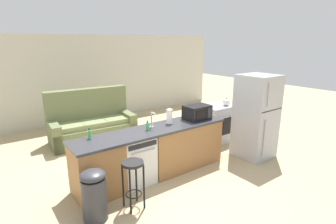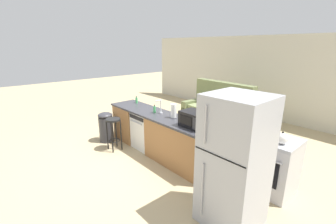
{
  "view_description": "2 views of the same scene",
  "coord_description": "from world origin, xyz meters",
  "px_view_note": "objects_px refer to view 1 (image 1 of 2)",
  "views": [
    {
      "loc": [
        -2.25,
        -3.71,
        2.4
      ],
      "look_at": [
        0.63,
        0.22,
        1.08
      ],
      "focal_mm": 28.0,
      "sensor_mm": 36.0,
      "label": 1
    },
    {
      "loc": [
        3.69,
        -2.85,
        2.3
      ],
      "look_at": [
        0.2,
        0.23,
        0.91
      ],
      "focal_mm": 24.0,
      "sensor_mm": 36.0,
      "label": 2
    }
  ],
  "objects_px": {
    "dishwasher": "(135,159)",
    "couch": "(92,124)",
    "bar_stool": "(133,175)",
    "microwave": "(197,112)",
    "stove_range": "(216,123)",
    "kettle": "(226,102)",
    "trash_bin": "(94,195)",
    "refrigerator": "(256,117)",
    "paper_towel_roll": "(169,117)",
    "soap_bottle": "(148,126)",
    "dish_soap_bottle": "(89,135)"
  },
  "relations": [
    {
      "from": "dishwasher",
      "to": "soap_bottle",
      "type": "relative_size",
      "value": 4.77
    },
    {
      "from": "dishwasher",
      "to": "couch",
      "type": "distance_m",
      "value": 2.46
    },
    {
      "from": "microwave",
      "to": "trash_bin",
      "type": "height_order",
      "value": "microwave"
    },
    {
      "from": "stove_range",
      "to": "dish_soap_bottle",
      "type": "xyz_separation_m",
      "value": [
        -3.29,
        -0.36,
        0.52
      ]
    },
    {
      "from": "kettle",
      "to": "trash_bin",
      "type": "bearing_deg",
      "value": -165.11
    },
    {
      "from": "microwave",
      "to": "couch",
      "type": "height_order",
      "value": "couch"
    },
    {
      "from": "couch",
      "to": "microwave",
      "type": "bearing_deg",
      "value": -62.34
    },
    {
      "from": "microwave",
      "to": "bar_stool",
      "type": "relative_size",
      "value": 0.68
    },
    {
      "from": "refrigerator",
      "to": "trash_bin",
      "type": "xyz_separation_m",
      "value": [
        -3.55,
        -0.02,
        -0.5
      ]
    },
    {
      "from": "bar_stool",
      "to": "soap_bottle",
      "type": "bearing_deg",
      "value": 44.37
    },
    {
      "from": "couch",
      "to": "dishwasher",
      "type": "bearing_deg",
      "value": -93.4
    },
    {
      "from": "paper_towel_roll",
      "to": "bar_stool",
      "type": "xyz_separation_m",
      "value": [
        -1.19,
        -0.72,
        -0.5
      ]
    },
    {
      "from": "stove_range",
      "to": "refrigerator",
      "type": "relative_size",
      "value": 0.51
    },
    {
      "from": "microwave",
      "to": "couch",
      "type": "xyz_separation_m",
      "value": [
        -1.29,
        2.46,
        -0.65
      ]
    },
    {
      "from": "microwave",
      "to": "stove_range",
      "type": "bearing_deg",
      "value": 25.24
    },
    {
      "from": "dishwasher",
      "to": "stove_range",
      "type": "xyz_separation_m",
      "value": [
        2.6,
        0.55,
        0.03
      ]
    },
    {
      "from": "stove_range",
      "to": "bar_stool",
      "type": "height_order",
      "value": "stove_range"
    },
    {
      "from": "microwave",
      "to": "paper_towel_roll",
      "type": "distance_m",
      "value": 0.64
    },
    {
      "from": "couch",
      "to": "dish_soap_bottle",
      "type": "bearing_deg",
      "value": -110.25
    },
    {
      "from": "dishwasher",
      "to": "stove_range",
      "type": "bearing_deg",
      "value": 11.91
    },
    {
      "from": "bar_stool",
      "to": "microwave",
      "type": "bearing_deg",
      "value": 19.59
    },
    {
      "from": "stove_range",
      "to": "microwave",
      "type": "distance_m",
      "value": 1.42
    },
    {
      "from": "couch",
      "to": "bar_stool",
      "type": "bearing_deg",
      "value": -99.75
    },
    {
      "from": "dishwasher",
      "to": "kettle",
      "type": "xyz_separation_m",
      "value": [
        2.77,
        0.42,
        0.56
      ]
    },
    {
      "from": "soap_bottle",
      "to": "bar_stool",
      "type": "distance_m",
      "value": 1.03
    },
    {
      "from": "dishwasher",
      "to": "bar_stool",
      "type": "relative_size",
      "value": 1.14
    },
    {
      "from": "soap_bottle",
      "to": "kettle",
      "type": "height_order",
      "value": "kettle"
    },
    {
      "from": "paper_towel_roll",
      "to": "soap_bottle",
      "type": "bearing_deg",
      "value": -172.29
    },
    {
      "from": "stove_range",
      "to": "trash_bin",
      "type": "xyz_separation_m",
      "value": [
        -3.55,
        -1.11,
        -0.07
      ]
    },
    {
      "from": "dishwasher",
      "to": "microwave",
      "type": "height_order",
      "value": "microwave"
    },
    {
      "from": "soap_bottle",
      "to": "trash_bin",
      "type": "xyz_separation_m",
      "value": [
        -1.22,
        -0.56,
        -0.59
      ]
    },
    {
      "from": "dishwasher",
      "to": "dish_soap_bottle",
      "type": "bearing_deg",
      "value": 164.88
    },
    {
      "from": "stove_range",
      "to": "trash_bin",
      "type": "distance_m",
      "value": 3.72
    },
    {
      "from": "paper_towel_roll",
      "to": "trash_bin",
      "type": "bearing_deg",
      "value": -160.06
    },
    {
      "from": "microwave",
      "to": "dish_soap_bottle",
      "type": "bearing_deg",
      "value": 174.94
    },
    {
      "from": "dishwasher",
      "to": "couch",
      "type": "relative_size",
      "value": 0.41
    },
    {
      "from": "refrigerator",
      "to": "soap_bottle",
      "type": "xyz_separation_m",
      "value": [
        -2.33,
        0.55,
        0.1
      ]
    },
    {
      "from": "stove_range",
      "to": "couch",
      "type": "xyz_separation_m",
      "value": [
        -2.45,
        1.91,
        -0.06
      ]
    },
    {
      "from": "microwave",
      "to": "refrigerator",
      "type": "bearing_deg",
      "value": -25.18
    },
    {
      "from": "dishwasher",
      "to": "bar_stool",
      "type": "distance_m",
      "value": 0.77
    },
    {
      "from": "paper_towel_roll",
      "to": "dish_soap_bottle",
      "type": "bearing_deg",
      "value": 175.52
    },
    {
      "from": "refrigerator",
      "to": "paper_towel_roll",
      "type": "relative_size",
      "value": 6.22
    },
    {
      "from": "dishwasher",
      "to": "bar_stool",
      "type": "bearing_deg",
      "value": -120.84
    },
    {
      "from": "microwave",
      "to": "couch",
      "type": "bearing_deg",
      "value": 117.66
    },
    {
      "from": "paper_towel_roll",
      "to": "trash_bin",
      "type": "height_order",
      "value": "paper_towel_roll"
    },
    {
      "from": "paper_towel_roll",
      "to": "microwave",
      "type": "bearing_deg",
      "value": -6.43
    },
    {
      "from": "dishwasher",
      "to": "stove_range",
      "type": "relative_size",
      "value": 0.93
    },
    {
      "from": "trash_bin",
      "to": "stove_range",
      "type": "bearing_deg",
      "value": 17.42
    },
    {
      "from": "stove_range",
      "to": "trash_bin",
      "type": "height_order",
      "value": "stove_range"
    },
    {
      "from": "paper_towel_roll",
      "to": "couch",
      "type": "xyz_separation_m",
      "value": [
        -0.66,
        2.39,
        -0.64
      ]
    }
  ]
}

